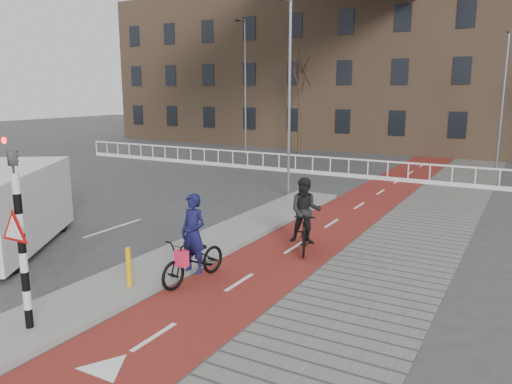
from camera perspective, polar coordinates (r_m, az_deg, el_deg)
The scene contains 15 objects.
ground at distance 11.21m, azimuth -14.11°, elevation -11.94°, with size 120.00×120.00×0.00m, color #38383A.
bike_lane at distance 18.82m, azimuth 10.78°, elevation -2.16°, with size 2.50×60.00×0.01m, color maroon.
sidewalk at distance 18.17m, azimuth 19.19°, elevation -3.10°, with size 3.00×60.00×0.01m, color slate.
curb_island at distance 14.52m, azimuth -5.29°, elevation -5.89°, with size 1.80×16.00×0.12m, color gray.
traffic_signal at distance 9.77m, azimuth -25.43°, elevation -3.92°, with size 0.80×0.80×3.68m.
bollard at distance 11.50m, azimuth -14.34°, elevation -8.31°, with size 0.12×0.12×0.89m, color #E4AD0C.
cyclist_near at distance 11.72m, azimuth -7.12°, elevation -6.90°, with size 0.94×2.09×2.09m.
cyclist_far at distance 13.79m, azimuth 5.66°, elevation -3.36°, with size 1.21×2.01×2.07m.
van at distance 15.42m, azimuth -26.96°, elevation -1.69°, with size 4.67×5.66×2.29m.
railing at distance 27.57m, azimuth 2.63°, elevation 3.02°, with size 28.00×0.10×0.99m.
townhouse_row at distance 40.82m, azimuth 15.27°, elevation 15.99°, with size 46.00×10.00×15.90m.
tree_mid at distance 35.33m, azimuth 5.00°, elevation 9.78°, with size 0.22×0.22×6.64m, color #302315.
streetlight_near at distance 20.76m, azimuth 3.84°, elevation 10.35°, with size 0.12×0.12×7.94m, color slate.
streetlight_left at distance 33.90m, azimuth -1.21°, elevation 11.63°, with size 0.12×0.12×8.86m, color slate.
streetlight_right at distance 30.88m, azimuth 26.35°, elevation 9.20°, with size 0.12×0.12×7.51m, color slate.
Camera 1 is at (7.20, -7.38, 4.41)m, focal length 35.00 mm.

